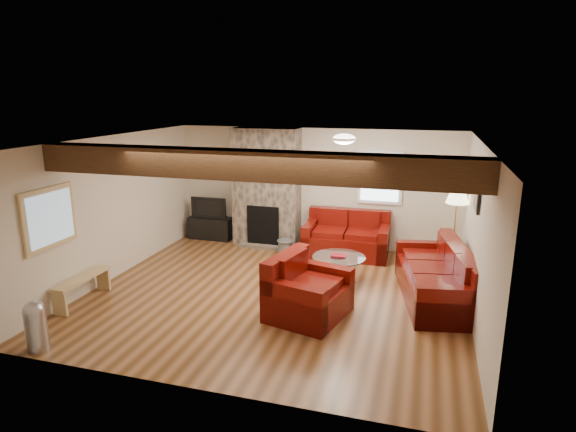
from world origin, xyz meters
name	(u,v)px	position (x,y,z in m)	size (l,w,h in m)	color
room	(276,220)	(0.00, 0.00, 1.25)	(8.00, 8.00, 8.00)	#573317
oak_beam	(246,165)	(0.00, -1.25, 2.31)	(6.00, 0.36, 0.38)	black
chimney_breast	(266,189)	(-1.00, 2.49, 1.22)	(1.40, 0.67, 2.50)	#3B352D
back_window	(380,177)	(1.35, 2.71, 1.55)	(0.90, 0.08, 1.10)	silver
hatch_window	(49,218)	(-2.96, -1.50, 1.45)	(0.08, 1.00, 0.90)	tan
ceiling_dome	(344,141)	(0.90, 0.90, 2.44)	(0.40, 0.40, 0.18)	white
artwork_back	(322,167)	(0.15, 2.71, 1.70)	(0.42, 0.06, 0.52)	black
artwork_right	(477,197)	(2.96, 0.30, 1.75)	(0.06, 0.55, 0.42)	black
sofa_three	(435,273)	(2.48, 0.51, 0.44)	(2.26, 0.94, 0.87)	#4D0505
loveseat	(346,234)	(0.78, 2.23, 0.44)	(1.67, 0.96, 0.89)	#4D0505
armchair_red	(309,287)	(0.70, -0.63, 0.45)	(1.12, 0.98, 0.91)	#4D0505
coffee_table	(339,269)	(0.88, 0.82, 0.23)	(0.92, 0.92, 0.48)	#4E2D19
tv_cabinet	(211,228)	(-2.34, 2.53, 0.25)	(0.98, 0.39, 0.49)	black
television	(210,207)	(-2.34, 2.53, 0.73)	(0.82, 0.11, 0.47)	black
floor_lamp	(457,200)	(2.80, 1.89, 1.35)	(0.40, 0.40, 1.57)	tan
pine_bench	(83,289)	(-2.83, -1.15, 0.21)	(0.26, 1.10, 0.41)	tan
pedal_bin	(36,326)	(-2.39, -2.55, 0.34)	(0.27, 0.27, 0.68)	#A5A5AA
coal_bucket	(285,248)	(-0.40, 1.87, 0.16)	(0.35, 0.35, 0.33)	slate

